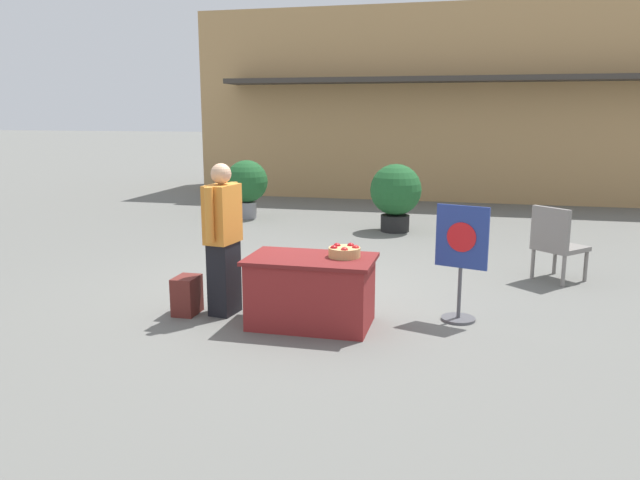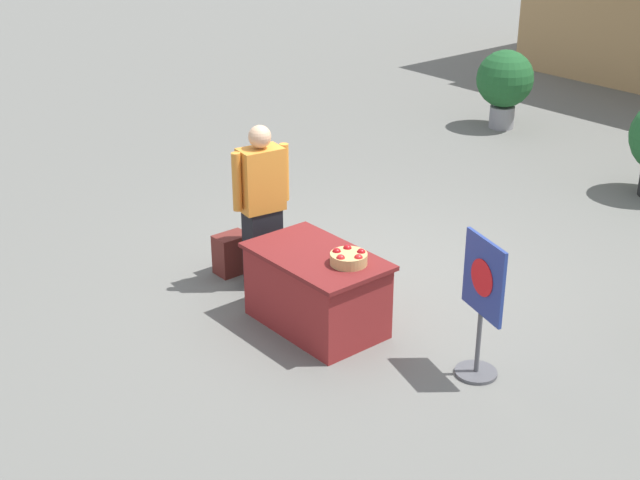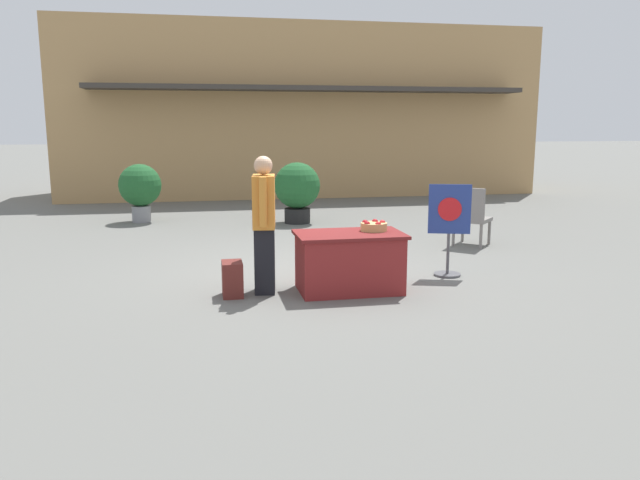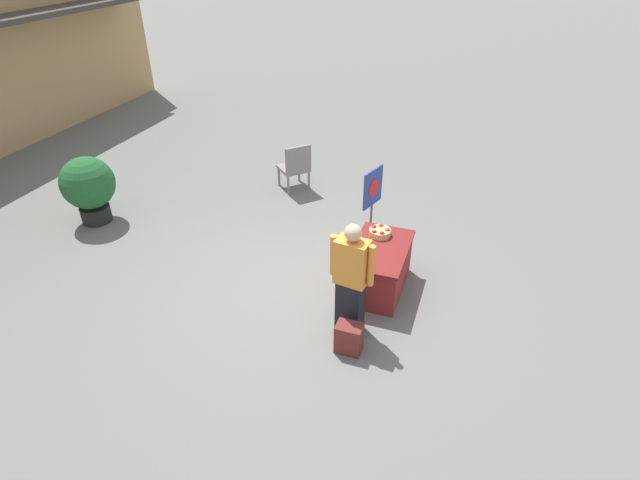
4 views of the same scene
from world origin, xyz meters
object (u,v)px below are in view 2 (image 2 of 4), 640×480
poster_board (482,304)px  apple_basket (349,258)px  backpack (232,254)px  display_table (317,290)px  person_visitor (262,205)px  potted_plant_near_left (505,81)px

poster_board → apple_basket: bearing=-53.2°
backpack → poster_board: poster_board is taller
display_table → poster_board: (1.50, 0.51, 0.30)m
apple_basket → backpack: (-1.75, -0.06, -0.57)m
apple_basket → display_table: bearing=-164.6°
person_visitor → backpack: 0.76m
apple_basket → potted_plant_near_left: (-3.30, 6.10, -0.05)m
backpack → display_table: bearing=-1.4°
backpack → poster_board: size_ratio=0.34×
backpack → potted_plant_near_left: size_ratio=0.35×
display_table → apple_basket: apple_basket is taller
person_visitor → potted_plant_near_left: size_ratio=1.36×
backpack → potted_plant_near_left: bearing=104.1°
person_visitor → backpack: bearing=-156.5°
display_table → backpack: bearing=178.6°
display_table → poster_board: size_ratio=1.05×
person_visitor → display_table: bearing=0.0°
apple_basket → poster_board: bearing=19.6°
poster_board → potted_plant_near_left: size_ratio=1.02×
person_visitor → poster_board: 2.55m
display_table → poster_board: 1.61m
apple_basket → potted_plant_near_left: bearing=118.4°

